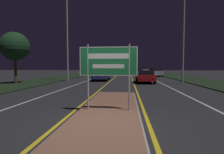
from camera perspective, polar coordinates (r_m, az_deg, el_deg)
name	(u,v)px	position (r m, az deg, el deg)	size (l,w,h in m)	color
ground_plane	(103,125)	(5.33, -2.89, -15.36)	(160.00, 160.00, 0.00)	#232326
median_island	(108,111)	(6.65, -1.18, -11.17)	(2.31, 9.34, 0.10)	#999993
verge_left	(59,78)	(27.06, -17.05, -0.32)	(5.00, 100.00, 0.08)	black
verge_right	(191,79)	(26.55, 24.46, -0.54)	(5.00, 100.00, 0.08)	black
centre_line_yellow_left	(116,77)	(30.12, 1.22, 0.12)	(0.12, 70.00, 0.01)	gold
centre_line_yellow_right	(131,77)	(30.05, 6.33, 0.09)	(0.12, 70.00, 0.01)	gold
lane_line_white_left	(99,77)	(30.45, -4.15, 0.15)	(0.12, 70.00, 0.01)	silver
lane_line_white_right	(148,77)	(30.25, 11.75, 0.06)	(0.12, 70.00, 0.01)	silver
edge_line_white_left	(82,76)	(31.07, -9.62, 0.17)	(0.10, 70.00, 0.01)	silver
edge_line_white_right	(166,77)	(30.74, 17.31, 0.03)	(0.10, 70.00, 0.01)	silver
highway_sign	(108,64)	(6.44, -1.20, 4.30)	(2.13, 0.07, 2.45)	#9E9E99
streetlight_left_near	(67,25)	(21.35, -14.45, 16.12)	(0.48, 0.48, 10.64)	#9E9E99
streetlight_right_near	(184,15)	(19.41, 22.44, 18.14)	(0.62, 0.62, 9.74)	#9E9E99
car_receding_0	(145,76)	(18.96, 10.74, 0.26)	(1.89, 4.35, 1.32)	maroon
car_receding_1	(156,72)	(31.84, 14.13, 1.61)	(2.02, 4.36, 1.53)	#B7B7BC
car_receding_2	(136,71)	(42.00, 7.94, 2.08)	(1.88, 4.62, 1.53)	black
car_receding_3	(145,70)	(54.86, 10.73, 2.28)	(1.87, 4.26, 1.37)	silver
car_approaching_0	(101,74)	(21.62, -3.51, 0.84)	(1.94, 4.15, 1.47)	navy
roadside_palm_left	(15,46)	(19.77, -29.17, 8.70)	(2.76, 2.76, 5.01)	#4C3823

